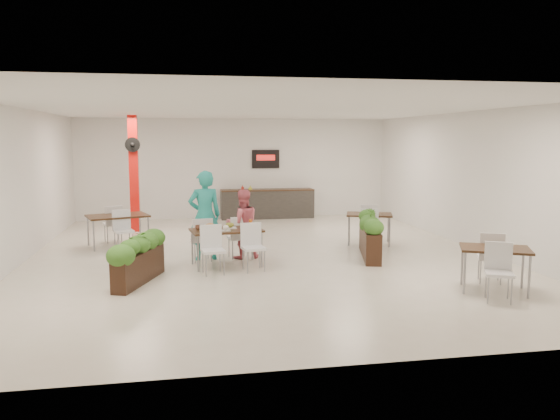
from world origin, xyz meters
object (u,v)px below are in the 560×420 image
object	(u,v)px
red_column	(134,172)
diner_woman	(242,224)
planter_left	(139,256)
planter_right	(370,234)
service_counter	(267,203)
side_table_b	(369,219)
diner_man	(205,215)
side_table_c	(495,255)
main_table	(226,235)
side_table_a	(118,219)

from	to	relation	value
red_column	diner_woman	bearing A→B (deg)	-57.18
planter_left	planter_right	distance (m)	4.99
service_counter	side_table_b	world-z (taller)	service_counter
red_column	diner_man	xyz separation A→B (m)	(1.75, -3.96, -0.69)
planter_left	side_table_c	xyz separation A→B (m)	(5.95, -1.63, 0.12)
red_column	service_counter	world-z (taller)	red_column
planter_left	side_table_b	bearing A→B (deg)	27.32
planter_right	service_counter	bearing A→B (deg)	101.97
planter_right	red_column	bearing A→B (deg)	140.95
diner_woman	red_column	bearing A→B (deg)	-65.63
diner_man	red_column	bearing A→B (deg)	-74.56
diner_woman	side_table_b	distance (m)	3.38
main_table	red_column	bearing A→B (deg)	114.93
side_table_c	side_table_b	bearing A→B (deg)	123.80
planter_right	planter_left	bearing A→B (deg)	-164.37
side_table_b	side_table_c	world-z (taller)	same
main_table	side_table_b	xyz separation A→B (m)	(3.62, 1.69, -0.02)
planter_left	side_table_b	xyz separation A→B (m)	(5.26, 2.72, 0.13)
main_table	diner_man	xyz separation A→B (m)	(-0.39, 0.66, 0.31)
service_counter	side_table_a	xyz separation A→B (m)	(-4.24, -3.96, 0.15)
diner_woman	planter_right	bearing A→B (deg)	164.40
diner_man	side_table_b	world-z (taller)	diner_man
side_table_b	main_table	bearing A→B (deg)	-136.64
main_table	planter_left	xyz separation A→B (m)	(-1.64, -1.03, -0.14)
service_counter	diner_woman	distance (m)	6.01
diner_woman	side_table_a	size ratio (longest dim) A/B	0.89
diner_man	service_counter	bearing A→B (deg)	-119.53
diner_man	planter_right	world-z (taller)	diner_man
main_table	planter_left	distance (m)	1.94
service_counter	planter_left	size ratio (longest dim) A/B	1.76
red_column	main_table	size ratio (longest dim) A/B	1.80
planter_right	main_table	bearing A→B (deg)	-174.37
side_table_b	side_table_c	size ratio (longest dim) A/B	1.01
red_column	planter_right	bearing A→B (deg)	-39.05
diner_man	side_table_b	size ratio (longest dim) A/B	1.14
service_counter	diner_man	distance (m)	6.26
main_table	side_table_a	world-z (taller)	same
red_column	service_counter	distance (m)	4.56
diner_woman	side_table_b	bearing A→B (deg)	-170.69
service_counter	side_table_c	distance (m)	9.47
service_counter	main_table	bearing A→B (deg)	-105.95
planter_right	diner_man	bearing A→B (deg)	174.45
side_table_c	diner_woman	bearing A→B (deg)	164.44
diner_woman	planter_left	world-z (taller)	diner_woman
side_table_a	diner_man	bearing A→B (deg)	-61.20
planter_left	side_table_a	distance (m)	3.64
main_table	diner_man	bearing A→B (deg)	120.79
diner_man	planter_right	distance (m)	3.60
red_column	side_table_c	distance (m)	9.78
service_counter	planter_right	bearing A→B (deg)	-78.03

